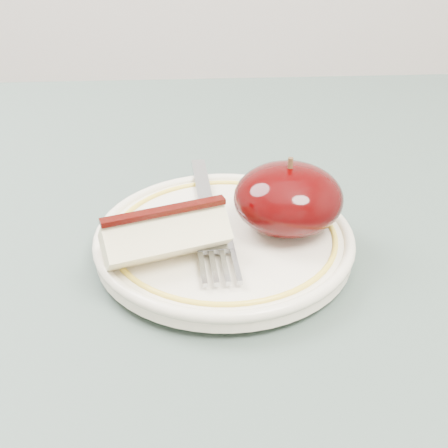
{
  "coord_description": "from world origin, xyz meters",
  "views": [
    {
      "loc": [
        0.08,
        -0.37,
        1.03
      ],
      "look_at": [
        0.1,
        0.03,
        0.78
      ],
      "focal_mm": 50.0,
      "sensor_mm": 36.0,
      "label": 1
    }
  ],
  "objects": [
    {
      "name": "plate",
      "position": [
        0.1,
        0.03,
        0.76
      ],
      "size": [
        0.2,
        0.2,
        0.02
      ],
      "color": "beige",
      "rests_on": "table"
    },
    {
      "name": "table",
      "position": [
        0.0,
        0.0,
        0.66
      ],
      "size": [
        0.9,
        0.9,
        0.75
      ],
      "color": "brown",
      "rests_on": "ground"
    },
    {
      "name": "apple_wedge",
      "position": [
        0.06,
        0.0,
        0.79
      ],
      "size": [
        0.1,
        0.06,
        0.04
      ],
      "rotation": [
        0.0,
        0.0,
        0.32
      ],
      "color": "beige",
      "rests_on": "plate"
    },
    {
      "name": "fork",
      "position": [
        0.09,
        0.05,
        0.77
      ],
      "size": [
        0.03,
        0.19,
        0.0
      ],
      "rotation": [
        0.0,
        0.0,
        1.64
      ],
      "color": "#94979C",
      "rests_on": "plate"
    },
    {
      "name": "apple_half",
      "position": [
        0.15,
        0.04,
        0.79
      ],
      "size": [
        0.08,
        0.08,
        0.06
      ],
      "color": "black",
      "rests_on": "plate"
    }
  ]
}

